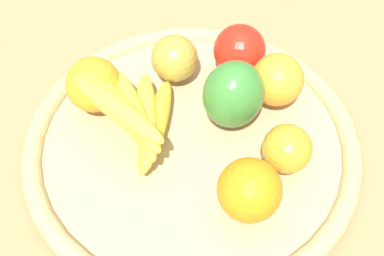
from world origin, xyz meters
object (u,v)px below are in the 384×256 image
Objects in this scene: apple_0 at (287,149)px; apple_1 at (175,58)px; orange_2 at (94,85)px; banana_bunch at (136,116)px; orange_0 at (249,190)px; orange_1 at (277,80)px; bell_pepper at (234,94)px; apple_2 at (240,50)px.

apple_1 is at bearing 78.15° from apple_0.
orange_2 is at bearing 103.66° from apple_0.
banana_bunch is 2.58× the size of apple_0.
orange_1 is at bearing 20.16° from orange_0.
orange_0 is at bearing 177.07° from apple_0.
orange_2 is at bearing 82.60° from banana_bunch.
bell_pepper is (-0.02, -0.12, 0.02)m from apple_1.
orange_1 is (-0.02, -0.07, -0.00)m from apple_2.
apple_2 is 0.18m from apple_0.
bell_pepper reaches higher than orange_0.
bell_pepper is at bearing -62.46° from orange_2.
banana_bunch is at bearing -97.40° from orange_2.
orange_0 is 0.09m from apple_0.
apple_1 is at bearing -27.21° from orange_2.
bell_pepper is at bearing 157.09° from orange_1.
apple_0 is 0.10m from bell_pepper.
apple_2 is 0.10m from bell_pepper.
bell_pepper reaches higher than apple_0.
apple_2 is 0.77× the size of bell_pepper.
apple_2 reaches higher than apple_0.
orange_0 reaches higher than orange_1.
apple_0 is 0.86× the size of orange_1.
orange_0 is (-0.01, -0.18, -0.00)m from banana_bunch.
orange_1 reaches higher than apple_0.
apple_2 is 1.03× the size of orange_1.
banana_bunch is 0.18m from orange_0.
banana_bunch is 2.23× the size of orange_1.
apple_0 is (-0.11, -0.14, -0.01)m from apple_2.
apple_2 is at bearing 42.91° from bell_pepper.
orange_1 is 0.96× the size of orange_2.
apple_2 is at bearing -35.74° from orange_2.
bell_pepper is at bearing 40.97° from orange_0.
apple_0 is at bearing -2.93° from orange_0.
orange_0 is 0.19m from orange_1.
apple_0 is at bearing -127.57° from apple_2.
apple_2 is 0.19m from banana_bunch.
orange_1 is at bearing -51.74° from orange_2.
banana_bunch is 1.68× the size of bell_pepper.
orange_0 is 0.15m from bell_pepper.
banana_bunch is at bearing 154.50° from bell_pepper.
apple_2 is 1.19× the size of apple_0.
apple_2 is 0.24m from orange_0.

